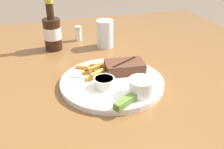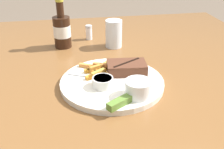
{
  "view_description": "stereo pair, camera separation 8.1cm",
  "coord_description": "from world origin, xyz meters",
  "views": [
    {
      "loc": [
        -0.2,
        -0.69,
        1.17
      ],
      "look_at": [
        0.0,
        0.0,
        0.78
      ],
      "focal_mm": 42.0,
      "sensor_mm": 36.0,
      "label": 1
    },
    {
      "loc": [
        -0.12,
        -0.71,
        1.17
      ],
      "look_at": [
        0.0,
        0.0,
        0.78
      ],
      "focal_mm": 42.0,
      "sensor_mm": 36.0,
      "label": 2
    }
  ],
  "objects": [
    {
      "name": "dining_table",
      "position": [
        0.0,
        0.0,
        0.69
      ],
      "size": [
        1.42,
        1.52,
        0.75
      ],
      "color": "brown",
      "rests_on": "ground_plane"
    },
    {
      "name": "drinking_glass",
      "position": [
        0.06,
        0.32,
        0.8
      ],
      "size": [
        0.07,
        0.07,
        0.11
      ],
      "color": "silver",
      "rests_on": "dining_table"
    },
    {
      "name": "salt_shaker",
      "position": [
        -0.03,
        0.42,
        0.78
      ],
      "size": [
        0.03,
        0.03,
        0.07
      ],
      "color": "white",
      "rests_on": "dining_table"
    },
    {
      "name": "dipping_sauce_cup",
      "position": [
        -0.03,
        -0.03,
        0.78
      ],
      "size": [
        0.06,
        0.06,
        0.03
      ],
      "color": "silver",
      "rests_on": "dinner_plate"
    },
    {
      "name": "beer_bottle",
      "position": [
        -0.15,
        0.35,
        0.82
      ],
      "size": [
        0.07,
        0.07,
        0.21
      ],
      "color": "black",
      "rests_on": "dining_table"
    },
    {
      "name": "coleslaw_cup",
      "position": [
        0.06,
        -0.1,
        0.79
      ],
      "size": [
        0.07,
        0.07,
        0.05
      ],
      "color": "white",
      "rests_on": "dinner_plate"
    },
    {
      "name": "steak_portion",
      "position": [
        0.06,
        0.04,
        0.78
      ],
      "size": [
        0.13,
        0.09,
        0.04
      ],
      "color": "#512D1E",
      "rests_on": "dinner_plate"
    },
    {
      "name": "fork_utensil",
      "position": [
        -0.08,
        0.04,
        0.77
      ],
      "size": [
        0.13,
        0.07,
        0.0
      ],
      "rotation": [
        0.0,
        0.0,
        5.84
      ],
      "color": "#B7B7BC",
      "rests_on": "dinner_plate"
    },
    {
      "name": "pickle_spear",
      "position": [
        -0.0,
        -0.14,
        0.77
      ],
      "size": [
        0.08,
        0.06,
        0.02
      ],
      "color": "#567A2D",
      "rests_on": "dinner_plate"
    },
    {
      "name": "fries_pile",
      "position": [
        -0.03,
        0.07,
        0.77
      ],
      "size": [
        0.13,
        0.12,
        0.02
      ],
      "color": "#CF7E3D",
      "rests_on": "dinner_plate"
    },
    {
      "name": "dinner_plate",
      "position": [
        0.0,
        0.0,
        0.75
      ],
      "size": [
        0.33,
        0.33,
        0.02
      ],
      "color": "silver",
      "rests_on": "dining_table"
    }
  ]
}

